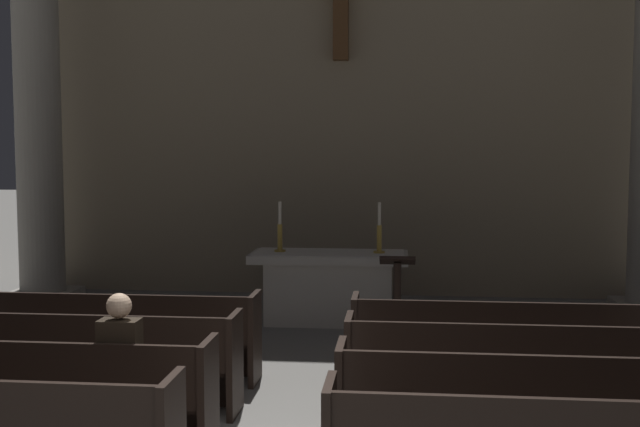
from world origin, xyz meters
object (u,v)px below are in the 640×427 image
(lone_worshipper, at_px, (124,368))
(column_left_third, at_px, (36,67))
(candlestick_left, at_px, (280,235))
(pew_right_row_2, at_px, (536,410))
(pew_right_row_3, at_px, (516,372))
(lectern, at_px, (397,303))
(pew_left_row_3, at_px, (79,360))
(pew_left_row_2, at_px, (29,393))
(pew_left_row_4, at_px, (117,335))
(altar, at_px, (329,286))
(candlestick_right, at_px, (379,237))
(pew_right_row_4, at_px, (501,344))

(lone_worshipper, bearing_deg, column_left_third, 120.87)
(column_left_third, bearing_deg, candlestick_left, -13.56)
(pew_right_row_2, distance_m, lone_worshipper, 3.24)
(pew_right_row_3, relative_size, lectern, 2.63)
(pew_left_row_3, height_order, pew_right_row_2, same)
(candlestick_left, bearing_deg, pew_left_row_2, -105.09)
(pew_right_row_2, xyz_separation_m, pew_right_row_3, (0.00, 0.99, 0.00))
(pew_left_row_4, height_order, altar, altar)
(candlestick_right, bearing_deg, pew_left_row_4, -133.28)
(pew_left_row_2, bearing_deg, candlestick_right, 60.86)
(pew_left_row_4, xyz_separation_m, lone_worshipper, (0.79, -1.95, 0.22))
(pew_left_row_4, xyz_separation_m, pew_right_row_3, (4.02, -0.99, 0.00))
(pew_left_row_3, xyz_separation_m, lectern, (2.97, 2.67, 0.07))
(pew_left_row_2, relative_size, pew_left_row_4, 1.00)
(candlestick_left, bearing_deg, candlestick_right, 0.00)
(pew_right_row_2, xyz_separation_m, altar, (-2.01, 4.86, 0.06))
(pew_right_row_2, distance_m, candlestick_right, 5.10)
(pew_right_row_4, height_order, altar, altar)
(pew_right_row_3, bearing_deg, pew_left_row_3, 180.00)
(pew_left_row_2, bearing_deg, pew_left_row_3, 90.00)
(pew_right_row_2, bearing_deg, lectern, 106.07)
(column_left_third, height_order, altar, column_left_third)
(pew_left_row_3, height_order, candlestick_right, candlestick_right)
(column_left_third, height_order, candlestick_left, column_left_third)
(pew_left_row_4, distance_m, candlestick_left, 3.25)
(pew_left_row_3, xyz_separation_m, lone_worshipper, (0.79, -0.95, 0.22))
(pew_left_row_2, distance_m, pew_left_row_4, 1.98)
(pew_left_row_2, relative_size, candlestick_left, 4.28)
(pew_left_row_4, bearing_deg, pew_left_row_3, -90.00)
(pew_left_row_4, distance_m, candlestick_right, 4.03)
(pew_right_row_3, distance_m, altar, 4.36)
(column_left_third, height_order, candlestick_right, column_left_third)
(column_left_third, distance_m, altar, 5.75)
(column_left_third, xyz_separation_m, candlestick_right, (5.38, -0.96, -2.49))
(pew_left_row_3, distance_m, candlestick_right, 4.79)
(pew_left_row_3, bearing_deg, pew_right_row_3, 0.00)
(column_left_third, bearing_deg, pew_right_row_3, -35.83)
(pew_left_row_2, height_order, lectern, lectern)
(pew_left_row_4, xyz_separation_m, pew_right_row_4, (4.02, 0.00, 0.00))
(pew_right_row_2, relative_size, candlestick_right, 4.28)
(lectern, bearing_deg, pew_right_row_3, -68.45)
(column_left_third, bearing_deg, lectern, -20.96)
(pew_left_row_4, xyz_separation_m, pew_right_row_2, (4.02, -1.98, 0.00))
(pew_right_row_4, bearing_deg, pew_right_row_2, -90.00)
(altar, xyz_separation_m, candlestick_right, (0.70, -0.00, 0.70))
(pew_right_row_2, xyz_separation_m, lectern, (-1.06, 3.66, 0.07))
(pew_left_row_4, height_order, candlestick_left, candlestick_left)
(pew_left_row_2, xyz_separation_m, column_left_third, (-2.67, 5.82, 3.25))
(pew_left_row_2, relative_size, pew_left_row_3, 1.00)
(pew_left_row_3, distance_m, pew_left_row_4, 0.99)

